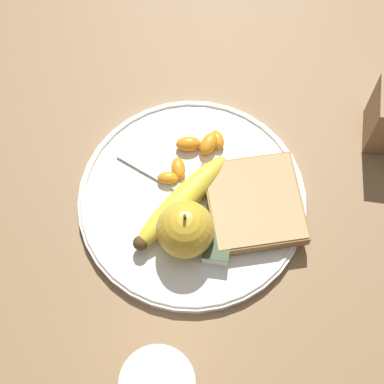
{
  "coord_description": "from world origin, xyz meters",
  "views": [
    {
      "loc": [
        -0.31,
        -0.05,
        0.74
      ],
      "look_at": [
        0.0,
        0.0,
        0.03
      ],
      "focal_mm": 60.0,
      "sensor_mm": 36.0,
      "label": 1
    }
  ],
  "objects_px": {
    "bread_slice": "(254,206)",
    "fork": "(197,198)",
    "apple": "(183,229)",
    "banana": "(181,202)",
    "jam_packet": "(217,247)",
    "plate": "(192,200)"
  },
  "relations": [
    {
      "from": "bread_slice",
      "to": "fork",
      "type": "relative_size",
      "value": 0.78
    },
    {
      "from": "apple",
      "to": "banana",
      "type": "xyz_separation_m",
      "value": [
        0.04,
        0.01,
        -0.02
      ]
    },
    {
      "from": "apple",
      "to": "banana",
      "type": "bearing_deg",
      "value": 12.44
    },
    {
      "from": "jam_packet",
      "to": "banana",
      "type": "bearing_deg",
      "value": 45.39
    },
    {
      "from": "banana",
      "to": "fork",
      "type": "distance_m",
      "value": 0.03
    },
    {
      "from": "bread_slice",
      "to": "jam_packet",
      "type": "height_order",
      "value": "same"
    },
    {
      "from": "fork",
      "to": "jam_packet",
      "type": "distance_m",
      "value": 0.07
    },
    {
      "from": "bread_slice",
      "to": "plate",
      "type": "bearing_deg",
      "value": 87.29
    },
    {
      "from": "banana",
      "to": "bread_slice",
      "type": "bearing_deg",
      "value": -83.62
    },
    {
      "from": "apple",
      "to": "bread_slice",
      "type": "distance_m",
      "value": 0.1
    },
    {
      "from": "banana",
      "to": "apple",
      "type": "bearing_deg",
      "value": -167.56
    },
    {
      "from": "apple",
      "to": "banana",
      "type": "height_order",
      "value": "apple"
    },
    {
      "from": "apple",
      "to": "plate",
      "type": "bearing_deg",
      "value": -2.62
    },
    {
      "from": "plate",
      "to": "banana",
      "type": "relative_size",
      "value": 1.89
    },
    {
      "from": "apple",
      "to": "banana",
      "type": "relative_size",
      "value": 0.52
    },
    {
      "from": "plate",
      "to": "bread_slice",
      "type": "relative_size",
      "value": 1.95
    },
    {
      "from": "plate",
      "to": "bread_slice",
      "type": "bearing_deg",
      "value": -92.71
    },
    {
      "from": "plate",
      "to": "apple",
      "type": "relative_size",
      "value": 3.67
    },
    {
      "from": "bread_slice",
      "to": "fork",
      "type": "xyz_separation_m",
      "value": [
        0.0,
        0.07,
        -0.01
      ]
    },
    {
      "from": "banana",
      "to": "fork",
      "type": "bearing_deg",
      "value": -50.66
    },
    {
      "from": "banana",
      "to": "jam_packet",
      "type": "bearing_deg",
      "value": -134.61
    },
    {
      "from": "apple",
      "to": "fork",
      "type": "relative_size",
      "value": 0.41
    }
  ]
}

